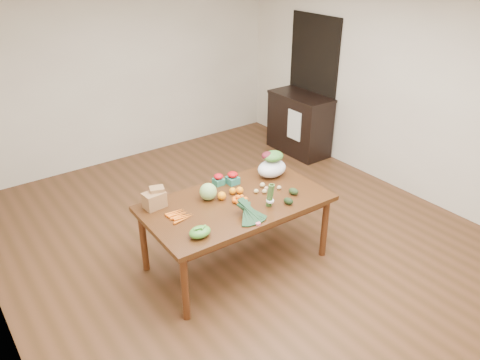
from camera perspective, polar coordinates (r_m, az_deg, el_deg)
floor at (r=5.38m, az=0.76°, el=-7.62°), size 6.00×6.00×0.00m
room_walls at (r=4.74m, az=0.86°, el=5.84°), size 5.02×6.02×2.70m
dining_table at (r=4.88m, az=-0.48°, el=-6.39°), size 1.87×1.07×0.75m
doorway_dark at (r=7.53m, az=8.78°, el=11.44°), size 0.02×1.00×2.10m
cabinet at (r=7.51m, az=7.26°, el=6.82°), size 0.52×1.02×0.94m
dish_towel at (r=7.20m, az=6.62°, el=6.64°), size 0.02×0.28×0.45m
paper_bag at (r=4.61m, az=-10.42°, el=-2.23°), size 0.28×0.23×0.19m
cabbage at (r=4.68m, az=-3.90°, el=-1.42°), size 0.17×0.17×0.17m
strawberry_basket_a at (r=4.98m, az=-2.63°, el=-0.04°), size 0.11×0.11×0.10m
strawberry_basket_b at (r=4.99m, az=-0.91°, el=0.13°), size 0.12×0.12×0.11m
orange_a at (r=4.69m, az=-2.24°, el=-1.94°), size 0.09×0.09×0.09m
orange_b at (r=4.79m, az=-0.91°, el=-1.34°), size 0.07×0.07×0.07m
orange_c at (r=4.80m, az=-0.04°, el=-1.27°), size 0.08×0.08×0.08m
mandarin_cluster at (r=4.65m, az=-0.23°, el=-2.24°), size 0.18×0.18×0.08m
carrots at (r=4.47m, az=-7.33°, el=-4.26°), size 0.23×0.22×0.03m
snap_pea_bag at (r=4.15m, az=-4.91°, el=-6.33°), size 0.20×0.15×0.09m
kale_bunch at (r=4.35m, az=1.43°, el=-3.97°), size 0.33×0.41×0.16m
asparagus_bundle at (r=4.54m, az=3.70°, el=-1.87°), size 0.08×0.12×0.26m
potato_a at (r=4.82m, az=1.98°, el=-1.36°), size 0.05×0.05×0.04m
potato_b at (r=4.82m, az=3.01°, el=-1.38°), size 0.06×0.05×0.05m
potato_c at (r=4.88m, az=3.23°, el=-1.01°), size 0.05×0.04×0.04m
potato_d at (r=4.94m, az=2.75°, el=-0.60°), size 0.06×0.05×0.05m
potato_e at (r=4.90m, az=4.79°, el=-0.93°), size 0.05×0.04×0.04m
avocado_a at (r=4.64m, az=5.91°, el=-2.57°), size 0.10×0.12×0.07m
avocado_b at (r=4.81m, az=6.53°, el=-1.39°), size 0.10×0.12×0.07m
salad_bag at (r=5.12m, az=3.92°, el=1.79°), size 0.35×0.26×0.26m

